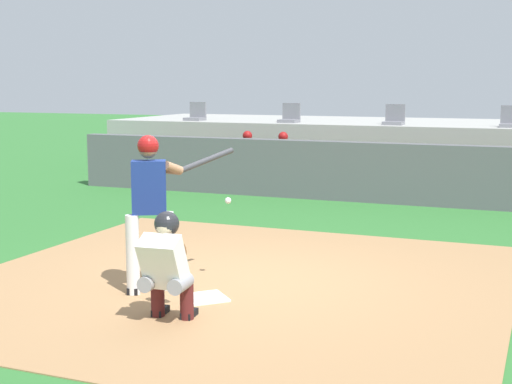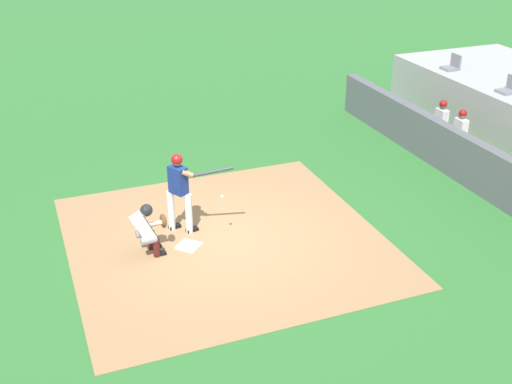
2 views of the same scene
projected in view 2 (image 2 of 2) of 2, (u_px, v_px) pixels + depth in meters
The scene contains 11 objects.
ground_plane at pixel (225, 240), 13.56m from camera, with size 80.00×80.00×0.00m, color #2D6B2D.
dirt_infield at pixel (225, 239), 13.56m from camera, with size 6.40×6.40×0.01m, color #9E754C.
home_plate at pixel (189, 246), 13.29m from camera, with size 0.44×0.44×0.02m, color white.
batter_at_plate at pixel (180, 188), 13.43m from camera, with size 0.83×1.29×1.80m.
catcher_crouched at pixel (148, 227), 12.79m from camera, with size 0.51×1.96×1.13m.
dugout_wall at pixel (481, 168), 15.40m from camera, with size 13.00×0.30×1.20m, color #59595E.
dugout_bench at pixel (511, 176), 15.89m from camera, with size 11.80×0.44×0.45m, color olive.
dugout_player_0 at pixel (437, 122), 18.11m from camera, with size 0.49×0.70×1.30m.
dugout_player_1 at pixel (456, 132), 17.39m from camera, with size 0.49×0.70×1.30m.
stadium_seat_0 at pixel (452, 65), 20.27m from camera, with size 0.46×0.46×0.48m.
stadium_seat_1 at pixel (509, 88), 18.10m from camera, with size 0.46×0.46×0.48m.
Camera 2 is at (11.16, -3.63, 6.90)m, focal length 45.02 mm.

